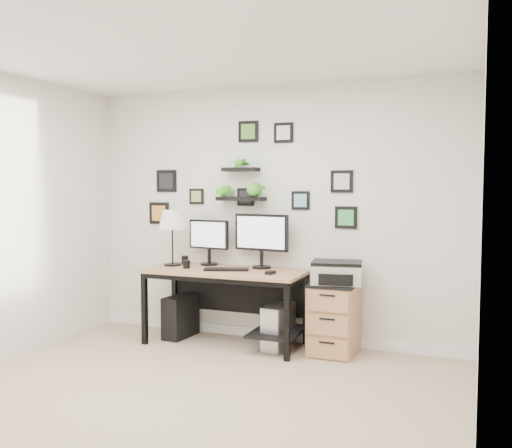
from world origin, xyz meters
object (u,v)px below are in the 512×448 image
at_px(printer, 337,272).
at_px(file_cabinet, 334,318).
at_px(monitor_right, 261,236).
at_px(table_lamp, 172,221).
at_px(pc_tower_grey, 278,327).
at_px(monitor_left, 209,239).
at_px(pc_tower_black, 181,316).
at_px(mug, 187,264).
at_px(desk, 230,282).

bearing_deg(printer, file_cabinet, 152.75).
distance_m(monitor_right, table_lamp, 0.96).
height_order(pc_tower_grey, file_cabinet, file_cabinet).
height_order(monitor_left, printer, monitor_left).
bearing_deg(pc_tower_black, pc_tower_grey, 3.36).
xyz_separation_m(table_lamp, printer, (1.75, 0.01, -0.44)).
height_order(monitor_right, mug, monitor_right).
bearing_deg(monitor_right, printer, -10.15).
relative_size(table_lamp, pc_tower_black, 1.33).
height_order(mug, file_cabinet, mug).
relative_size(monitor_left, mug, 5.80).
bearing_deg(pc_tower_grey, pc_tower_black, 178.45).
relative_size(monitor_right, printer, 1.15).
bearing_deg(monitor_left, printer, -6.20).
distance_m(desk, monitor_right, 0.55).
xyz_separation_m(desk, printer, (1.08, 0.04, 0.15)).
height_order(monitor_left, monitor_right, monitor_right).
bearing_deg(table_lamp, pc_tower_black, -0.28).
xyz_separation_m(table_lamp, pc_tower_grey, (1.18, -0.03, -1.00)).
distance_m(desk, file_cabinet, 1.09).
bearing_deg(printer, table_lamp, -179.74).
relative_size(monitor_left, table_lamp, 0.82).
xyz_separation_m(pc_tower_black, printer, (1.66, 0.01, 0.56)).
xyz_separation_m(monitor_left, monitor_right, (0.59, -0.01, 0.05)).
height_order(mug, printer, printer).
bearing_deg(mug, monitor_right, 21.70).
relative_size(desk, pc_tower_grey, 3.56).
bearing_deg(printer, monitor_left, 173.80).
distance_m(monitor_left, table_lamp, 0.42).
xyz_separation_m(monitor_left, table_lamp, (-0.34, -0.16, 0.19)).
height_order(desk, printer, printer).
height_order(monitor_right, file_cabinet, monitor_right).
bearing_deg(monitor_right, pc_tower_grey, -36.51).
bearing_deg(mug, desk, 11.55).
height_order(table_lamp, printer, table_lamp).
bearing_deg(monitor_left, mug, -111.05).
bearing_deg(table_lamp, monitor_left, 25.16).
height_order(mug, pc_tower_black, mug).
height_order(pc_tower_black, printer, printer).
bearing_deg(printer, pc_tower_black, -179.71).
bearing_deg(pc_tower_grey, desk, -179.33).
distance_m(pc_tower_black, file_cabinet, 1.64).
distance_m(monitor_left, printer, 1.44).
distance_m(table_lamp, printer, 1.80).
distance_m(pc_tower_grey, printer, 0.80).
bearing_deg(desk, monitor_right, 35.91).
height_order(monitor_right, printer, monitor_right).
bearing_deg(desk, pc_tower_black, 176.52).
relative_size(desk, pc_tower_black, 3.67).
bearing_deg(pc_tower_grey, mug, -174.23).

